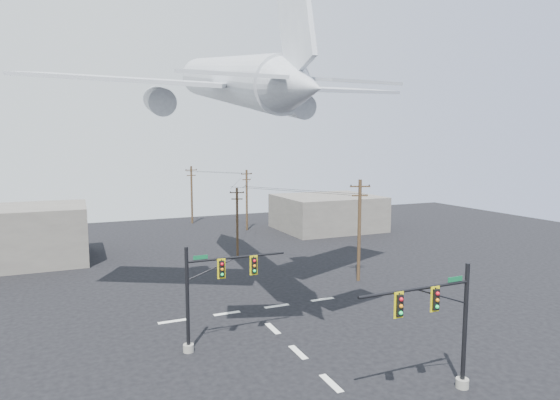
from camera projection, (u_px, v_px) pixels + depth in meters
name	position (u px, v px, depth m)	size (l,w,h in m)	color
ground	(331.00, 383.00, 24.35)	(120.00, 120.00, 0.00)	black
lane_markings	(289.00, 344.00, 29.21)	(14.00, 21.20, 0.01)	silver
signal_mast_near	(444.00, 326.00, 22.93)	(6.69, 0.72, 6.51)	gray
signal_mast_far	(210.00, 293.00, 28.19)	(6.54, 0.71, 6.42)	gray
utility_pole_a	(359.00, 228.00, 42.40)	(1.80, 0.74, 9.30)	#47321E
utility_pole_b	(237.00, 222.00, 51.16)	(1.51, 0.65, 7.78)	#47321E
utility_pole_c	(247.00, 199.00, 68.21)	(1.80, 0.51, 8.87)	#47321E
utility_pole_d	(192.00, 194.00, 74.22)	(1.89, 0.33, 9.15)	#47321E
power_lines	(249.00, 181.00, 57.81)	(9.01, 37.84, 0.65)	black
airliner	(231.00, 81.00, 36.88)	(31.19, 32.70, 8.64)	silver
building_right	(327.00, 213.00, 69.20)	(14.00, 12.00, 5.00)	slate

